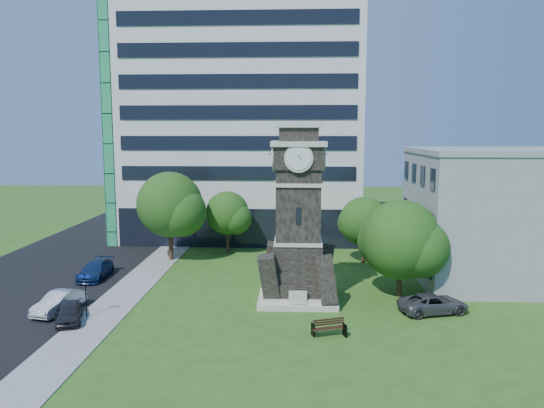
{
  "coord_description": "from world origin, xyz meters",
  "views": [
    {
      "loc": [
        2.87,
        -34.14,
        11.69
      ],
      "look_at": [
        0.98,
        6.49,
        6.14
      ],
      "focal_mm": 35.0,
      "sensor_mm": 36.0,
      "label": 1
    }
  ],
  "objects_px": {
    "car_street_mid": "(59,302)",
    "car_street_north": "(95,270)",
    "car_street_south": "(69,313)",
    "car_east_lot": "(433,304)",
    "park_bench": "(329,327)",
    "clock_tower": "(298,225)",
    "street_sign": "(85,290)"
  },
  "relations": [
    {
      "from": "car_street_mid",
      "to": "car_east_lot",
      "type": "xyz_separation_m",
      "value": [
        24.39,
        1.02,
        -0.04
      ]
    },
    {
      "from": "clock_tower",
      "to": "car_street_north",
      "type": "distance_m",
      "value": 17.48
    },
    {
      "from": "car_street_south",
      "to": "car_east_lot",
      "type": "xyz_separation_m",
      "value": [
        22.93,
        2.74,
        0.02
      ]
    },
    {
      "from": "car_street_mid",
      "to": "street_sign",
      "type": "bearing_deg",
      "value": -8.69
    },
    {
      "from": "street_sign",
      "to": "park_bench",
      "type": "bearing_deg",
      "value": -18.31
    },
    {
      "from": "park_bench",
      "to": "street_sign",
      "type": "bearing_deg",
      "value": 151.66
    },
    {
      "from": "car_street_south",
      "to": "park_bench",
      "type": "distance_m",
      "value": 15.97
    },
    {
      "from": "car_street_north",
      "to": "street_sign",
      "type": "bearing_deg",
      "value": -73.0
    },
    {
      "from": "car_street_mid",
      "to": "park_bench",
      "type": "bearing_deg",
      "value": 2.82
    },
    {
      "from": "street_sign",
      "to": "clock_tower",
      "type": "bearing_deg",
      "value": 8.58
    },
    {
      "from": "car_street_south",
      "to": "clock_tower",
      "type": "bearing_deg",
      "value": 1.42
    },
    {
      "from": "clock_tower",
      "to": "park_bench",
      "type": "bearing_deg",
      "value": -75.21
    },
    {
      "from": "car_street_mid",
      "to": "car_east_lot",
      "type": "distance_m",
      "value": 24.41
    },
    {
      "from": "clock_tower",
      "to": "car_street_north",
      "type": "xyz_separation_m",
      "value": [
        -16.23,
        4.57,
        -4.61
      ]
    },
    {
      "from": "street_sign",
      "to": "car_street_north",
      "type": "bearing_deg",
      "value": 98.01
    },
    {
      "from": "car_street_mid",
      "to": "car_street_north",
      "type": "relative_size",
      "value": 0.88
    },
    {
      "from": "car_street_south",
      "to": "street_sign",
      "type": "xyz_separation_m",
      "value": [
        0.74,
        0.84,
        1.18
      ]
    },
    {
      "from": "park_bench",
      "to": "street_sign",
      "type": "xyz_separation_m",
      "value": [
        -15.17,
        2.33,
        1.26
      ]
    },
    {
      "from": "clock_tower",
      "to": "street_sign",
      "type": "distance_m",
      "value": 14.52
    },
    {
      "from": "car_street_north",
      "to": "street_sign",
      "type": "height_order",
      "value": "street_sign"
    },
    {
      "from": "clock_tower",
      "to": "car_street_mid",
      "type": "height_order",
      "value": "clock_tower"
    },
    {
      "from": "clock_tower",
      "to": "street_sign",
      "type": "bearing_deg",
      "value": -161.84
    },
    {
      "from": "car_street_north",
      "to": "car_street_mid",
      "type": "bearing_deg",
      "value": -85.98
    },
    {
      "from": "car_east_lot",
      "to": "park_bench",
      "type": "xyz_separation_m",
      "value": [
        -7.03,
        -4.24,
        -0.1
      ]
    },
    {
      "from": "car_street_north",
      "to": "car_east_lot",
      "type": "relative_size",
      "value": 1.03
    },
    {
      "from": "car_street_south",
      "to": "car_street_north",
      "type": "bearing_deg",
      "value": 83.23
    },
    {
      "from": "clock_tower",
      "to": "car_street_mid",
      "type": "xyz_separation_m",
      "value": [
        -15.58,
        -3.51,
        -4.61
      ]
    },
    {
      "from": "car_east_lot",
      "to": "park_bench",
      "type": "bearing_deg",
      "value": 105.81
    },
    {
      "from": "clock_tower",
      "to": "street_sign",
      "type": "relative_size",
      "value": 4.27
    },
    {
      "from": "clock_tower",
      "to": "car_east_lot",
      "type": "relative_size",
      "value": 2.7
    },
    {
      "from": "car_street_mid",
      "to": "car_street_north",
      "type": "distance_m",
      "value": 8.1
    },
    {
      "from": "car_east_lot",
      "to": "car_street_south",
      "type": "bearing_deg",
      "value": 81.56
    }
  ]
}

